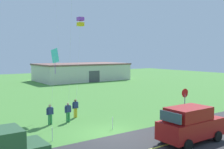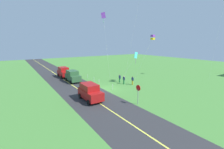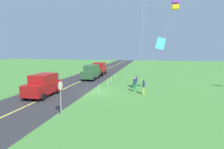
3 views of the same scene
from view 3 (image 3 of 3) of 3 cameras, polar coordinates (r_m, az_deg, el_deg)
ground_plane at (r=21.31m, az=-5.45°, el=-5.30°), size 120.00×120.00×0.10m
asphalt_road at (r=22.78m, az=-15.15°, el=-4.56°), size 120.00×7.00×0.00m
road_centre_stripe at (r=22.78m, az=-15.15°, el=-4.55°), size 120.00×0.16×0.00m
car_suv_foreground at (r=20.18m, az=-20.37°, el=-3.01°), size 4.40×2.12×2.24m
car_parked_west_near at (r=29.63m, az=-6.36°, el=0.74°), size 4.40×2.12×2.24m
car_parked_west_far at (r=34.77m, az=-4.00°, el=1.81°), size 4.40×2.12×2.24m
stop_sign at (r=13.87m, az=-15.48°, el=-4.83°), size 0.76×0.08×2.56m
person_adult_near at (r=19.97m, az=9.61°, el=-3.58°), size 0.58×0.22×1.60m
person_adult_companion at (r=22.69m, az=7.41°, el=-2.17°), size 0.58×0.22×1.60m
person_child_watcher at (r=21.24m, az=6.82°, el=-2.85°), size 0.58×0.22×1.60m
kite_red_low at (r=18.10m, az=18.75°, el=19.59°), size 2.29×2.91×9.05m
kite_blue_mid at (r=20.73m, az=14.51°, el=8.90°), size 1.77×3.18×6.04m
fence_post_0 at (r=29.74m, az=0.97°, el=-0.55°), size 0.05×0.05×0.90m
fence_post_1 at (r=26.75m, az=-0.26°, el=-1.49°), size 0.05×0.05×0.90m
fence_post_2 at (r=24.73m, az=-1.26°, el=-2.26°), size 0.05×0.05×0.90m
fence_post_3 at (r=20.27m, az=-4.23°, el=-4.52°), size 0.05×0.05×0.90m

